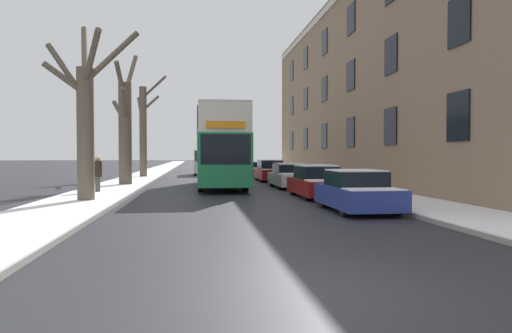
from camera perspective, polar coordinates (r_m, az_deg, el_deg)
The scene contains 15 objects.
ground_plane at distance 6.63m, azimuth 8.50°, elevation -15.04°, with size 320.00×320.00×0.00m, color #28282D.
sidewalk_left at distance 59.30m, azimuth -11.79°, elevation -0.31°, with size 3.01×130.00×0.16m.
sidewalk_right at distance 59.67m, azimuth 0.09°, elevation -0.26°, with size 3.01×130.00×0.16m.
terrace_facade_right at distance 33.19m, azimuth 17.58°, elevation 9.33°, with size 9.10×39.28×12.92m.
bare_tree_left_0 at distance 18.72m, azimuth -20.53°, elevation 5.67°, with size 3.57×4.39×7.33m.
bare_tree_left_1 at distance 27.97m, azimuth -16.04°, elevation 4.71°, with size 1.44×4.11×8.16m.
bare_tree_left_2 at distance 37.62m, azimuth -13.87°, elevation 4.56°, with size 2.62×2.36×8.24m.
double_decker_bus at distance 26.35m, azimuth -4.54°, elevation 2.84°, with size 2.61×10.40×4.45m.
parked_car_0 at distance 15.56m, azimuth 12.50°, elevation -3.13°, with size 1.89×3.95×1.38m.
parked_car_1 at distance 20.38m, azimuth 7.61°, elevation -1.97°, with size 1.82×4.43×1.45m.
parked_car_2 at distance 26.29m, azimuth 4.14°, elevation -1.21°, with size 1.76×4.53×1.41m.
parked_car_3 at distance 32.78m, azimuth 1.80°, elevation -0.61°, with size 1.82×4.37×1.52m.
parked_car_4 at distance 38.68m, azimuth 0.36°, elevation -0.40°, with size 1.89×4.11×1.32m.
oncoming_van at distance 43.36m, azimuth -6.46°, elevation 0.63°, with size 1.98×4.85×2.32m.
pedestrian_left_sidewalk at distance 22.62m, azimuth -19.19°, elevation -0.83°, with size 0.40×0.40×1.83m.
Camera 1 is at (-1.76, -6.11, 1.88)m, focal length 32.00 mm.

